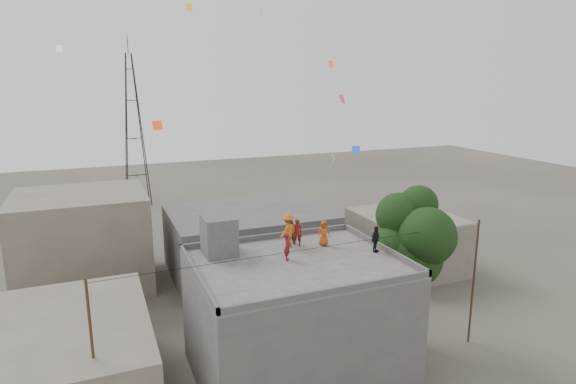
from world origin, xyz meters
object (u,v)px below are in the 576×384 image
object	(u,v)px
transmission_tower	(134,130)
person_red_adult	(297,232)
person_dark_adult	(376,239)
stair_head_box	(219,235)
tree	(413,240)

from	to	relation	value
transmission_tower	person_red_adult	world-z (taller)	transmission_tower
person_red_adult	person_dark_adult	distance (m)	4.20
person_red_adult	person_dark_adult	world-z (taller)	person_red_adult
stair_head_box	person_red_adult	bearing A→B (deg)	-3.84
transmission_tower	person_red_adult	size ratio (longest dim) A/B	13.49
transmission_tower	tree	bearing A→B (deg)	-73.91
transmission_tower	person_dark_adult	size ratio (longest dim) A/B	14.28
stair_head_box	tree	bearing A→B (deg)	-10.74
transmission_tower	person_dark_adult	distance (m)	41.13
stair_head_box	transmission_tower	distance (m)	37.46
stair_head_box	transmission_tower	xyz separation A→B (m)	(-0.80, 37.40, 1.97)
tree	person_red_adult	bearing A→B (deg)	164.80
stair_head_box	tree	size ratio (longest dim) A/B	0.22
person_red_adult	person_dark_adult	bearing A→B (deg)	165.01
tree	person_dark_adult	size ratio (longest dim) A/B	6.49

